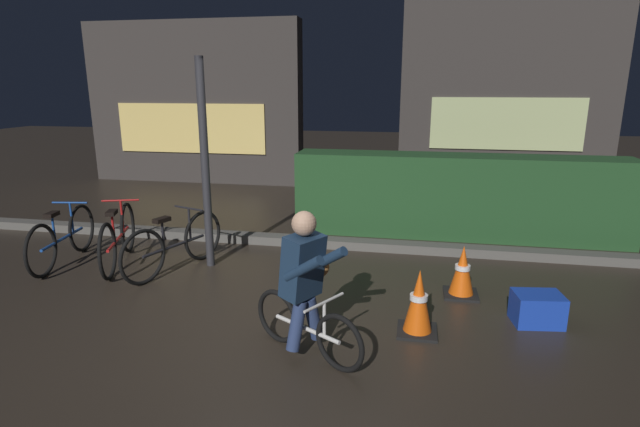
% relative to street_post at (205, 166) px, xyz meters
% --- Properties ---
extents(ground_plane, '(40.00, 40.00, 0.00)m').
position_rel_street_post_xyz_m(ground_plane, '(1.32, -1.20, -1.26)').
color(ground_plane, '#2D261E').
extents(sidewalk_curb, '(12.00, 0.24, 0.12)m').
position_rel_street_post_xyz_m(sidewalk_curb, '(1.32, 1.00, -1.20)').
color(sidewalk_curb, '#56544F').
rests_on(sidewalk_curb, ground).
extents(hedge_row, '(4.80, 0.70, 1.21)m').
position_rel_street_post_xyz_m(hedge_row, '(3.12, 1.90, -0.66)').
color(hedge_row, '#214723').
rests_on(hedge_row, ground).
extents(storefront_left, '(4.98, 0.54, 3.58)m').
position_rel_street_post_xyz_m(storefront_left, '(-2.54, 5.30, 0.52)').
color(storefront_left, '#383330').
rests_on(storefront_left, ground).
extents(storefront_right, '(4.50, 0.54, 4.20)m').
position_rel_street_post_xyz_m(storefront_right, '(4.35, 6.00, 0.83)').
color(storefront_right, '#383330').
rests_on(storefront_right, ground).
extents(street_post, '(0.10, 0.10, 2.53)m').
position_rel_street_post_xyz_m(street_post, '(0.00, 0.00, 0.00)').
color(street_post, '#2D2D33').
rests_on(street_post, ground).
extents(parked_bike_leftmost, '(0.46, 1.59, 0.74)m').
position_rel_street_post_xyz_m(parked_bike_leftmost, '(-1.86, -0.27, -0.93)').
color(parked_bike_leftmost, black).
rests_on(parked_bike_leftmost, ground).
extents(parked_bike_left_mid, '(0.61, 1.61, 0.78)m').
position_rel_street_post_xyz_m(parked_bike_left_mid, '(-1.14, -0.18, -0.91)').
color(parked_bike_left_mid, black).
rests_on(parked_bike_left_mid, ground).
extents(parked_bike_center_left, '(0.60, 1.54, 0.74)m').
position_rel_street_post_xyz_m(parked_bike_center_left, '(-0.33, -0.27, -0.92)').
color(parked_bike_center_left, black).
rests_on(parked_bike_center_left, ground).
extents(traffic_cone_near, '(0.36, 0.36, 0.61)m').
position_rel_street_post_xyz_m(traffic_cone_near, '(2.56, -1.30, -0.97)').
color(traffic_cone_near, black).
rests_on(traffic_cone_near, ground).
extents(traffic_cone_far, '(0.36, 0.36, 0.56)m').
position_rel_street_post_xyz_m(traffic_cone_far, '(3.02, -0.37, -0.99)').
color(traffic_cone_far, black).
rests_on(traffic_cone_far, ground).
extents(blue_crate, '(0.48, 0.38, 0.30)m').
position_rel_street_post_xyz_m(blue_crate, '(3.67, -0.90, -1.11)').
color(blue_crate, '#193DB7').
rests_on(blue_crate, ground).
extents(cyclist, '(1.04, 0.70, 1.25)m').
position_rel_street_post_xyz_m(cyclist, '(1.64, -1.83, -0.63)').
color(cyclist, black).
rests_on(cyclist, ground).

